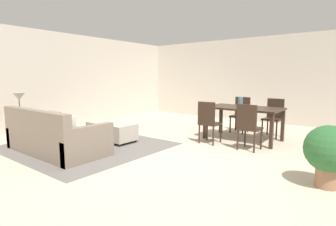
{
  "coord_description": "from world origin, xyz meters",
  "views": [
    {
      "loc": [
        2.74,
        -3.61,
        1.44
      ],
      "look_at": [
        -0.82,
        0.97,
        0.66
      ],
      "focal_mm": 28.53,
      "sensor_mm": 36.0,
      "label": 1
    }
  ],
  "objects_px": {
    "table_lamp": "(19,98)",
    "dining_chair_near_right": "(248,124)",
    "dining_table": "(243,111)",
    "dining_chair_near_left": "(208,120)",
    "potted_plant": "(329,151)",
    "dining_chair_far_left": "(241,112)",
    "couch": "(55,137)",
    "ottoman_table": "(112,131)",
    "side_table": "(21,122)",
    "vase_centerpiece": "(240,102)",
    "dining_chair_far_right": "(274,115)"
  },
  "relations": [
    {
      "from": "potted_plant",
      "to": "vase_centerpiece",
      "type": "bearing_deg",
      "value": 137.0
    },
    {
      "from": "potted_plant",
      "to": "dining_chair_far_right",
      "type": "bearing_deg",
      "value": 118.77
    },
    {
      "from": "couch",
      "to": "dining_chair_far_right",
      "type": "relative_size",
      "value": 2.34
    },
    {
      "from": "dining_table",
      "to": "couch",
      "type": "bearing_deg",
      "value": -127.43
    },
    {
      "from": "vase_centerpiece",
      "to": "potted_plant",
      "type": "xyz_separation_m",
      "value": [
        1.99,
        -1.86,
        -0.38
      ]
    },
    {
      "from": "side_table",
      "to": "vase_centerpiece",
      "type": "distance_m",
      "value": 4.95
    },
    {
      "from": "dining_table",
      "to": "vase_centerpiece",
      "type": "distance_m",
      "value": 0.22
    },
    {
      "from": "ottoman_table",
      "to": "side_table",
      "type": "bearing_deg",
      "value": -139.95
    },
    {
      "from": "table_lamp",
      "to": "potted_plant",
      "type": "relative_size",
      "value": 0.63
    },
    {
      "from": "table_lamp",
      "to": "dining_chair_far_left",
      "type": "xyz_separation_m",
      "value": [
        3.44,
        4.03,
        -0.47
      ]
    },
    {
      "from": "vase_centerpiece",
      "to": "dining_chair_near_left",
      "type": "bearing_deg",
      "value": -116.88
    },
    {
      "from": "couch",
      "to": "table_lamp",
      "type": "height_order",
      "value": "table_lamp"
    },
    {
      "from": "couch",
      "to": "ottoman_table",
      "type": "height_order",
      "value": "couch"
    },
    {
      "from": "ottoman_table",
      "to": "dining_chair_far_left",
      "type": "distance_m",
      "value": 3.35
    },
    {
      "from": "ottoman_table",
      "to": "dining_chair_near_left",
      "type": "relative_size",
      "value": 1.24
    },
    {
      "from": "dining_chair_far_right",
      "to": "vase_centerpiece",
      "type": "xyz_separation_m",
      "value": [
        -0.5,
        -0.86,
        0.35
      ]
    },
    {
      "from": "potted_plant",
      "to": "dining_chair_far_left",
      "type": "bearing_deg",
      "value": 130.63
    },
    {
      "from": "couch",
      "to": "table_lamp",
      "type": "distance_m",
      "value": 1.54
    },
    {
      "from": "dining_chair_far_right",
      "to": "vase_centerpiece",
      "type": "height_order",
      "value": "vase_centerpiece"
    },
    {
      "from": "table_lamp",
      "to": "dining_chair_near_right",
      "type": "xyz_separation_m",
      "value": [
        4.27,
        2.42,
        -0.47
      ]
    },
    {
      "from": "potted_plant",
      "to": "side_table",
      "type": "bearing_deg",
      "value": -167.1
    },
    {
      "from": "table_lamp",
      "to": "dining_chair_far_left",
      "type": "bearing_deg",
      "value": 49.57
    },
    {
      "from": "ottoman_table",
      "to": "vase_centerpiece",
      "type": "relative_size",
      "value": 5.15
    },
    {
      "from": "ottoman_table",
      "to": "dining_table",
      "type": "distance_m",
      "value": 3.04
    },
    {
      "from": "dining_chair_near_left",
      "to": "potted_plant",
      "type": "bearing_deg",
      "value": -24.6
    },
    {
      "from": "dining_chair_near_left",
      "to": "dining_chair_near_right",
      "type": "relative_size",
      "value": 1.0
    },
    {
      "from": "table_lamp",
      "to": "dining_chair_near_left",
      "type": "distance_m",
      "value": 4.18
    },
    {
      "from": "vase_centerpiece",
      "to": "table_lamp",
      "type": "bearing_deg",
      "value": -139.88
    },
    {
      "from": "table_lamp",
      "to": "ottoman_table",
      "type": "bearing_deg",
      "value": 40.05
    },
    {
      "from": "dining_chair_near_right",
      "to": "ottoman_table",
      "type": "bearing_deg",
      "value": -157.62
    },
    {
      "from": "dining_chair_near_right",
      "to": "dining_chair_far_right",
      "type": "xyz_separation_m",
      "value": [
        0.01,
        1.62,
        0.0
      ]
    },
    {
      "from": "table_lamp",
      "to": "dining_table",
      "type": "distance_m",
      "value": 5.02
    },
    {
      "from": "table_lamp",
      "to": "potted_plant",
      "type": "bearing_deg",
      "value": 12.9
    },
    {
      "from": "dining_chair_near_left",
      "to": "dining_chair_far_right",
      "type": "xyz_separation_m",
      "value": [
        0.89,
        1.62,
        0.0
      ]
    },
    {
      "from": "dining_table",
      "to": "side_table",
      "type": "bearing_deg",
      "value": -139.93
    },
    {
      "from": "dining_chair_far_left",
      "to": "dining_chair_far_right",
      "type": "xyz_separation_m",
      "value": [
        0.84,
        0.0,
        0.0
      ]
    },
    {
      "from": "side_table",
      "to": "dining_table",
      "type": "relative_size",
      "value": 0.35
    },
    {
      "from": "dining_chair_far_right",
      "to": "side_table",
      "type": "bearing_deg",
      "value": -136.66
    },
    {
      "from": "dining_table",
      "to": "dining_chair_near_left",
      "type": "height_order",
      "value": "dining_chair_near_left"
    },
    {
      "from": "side_table",
      "to": "dining_chair_near_right",
      "type": "bearing_deg",
      "value": 29.5
    },
    {
      "from": "dining_chair_far_left",
      "to": "vase_centerpiece",
      "type": "height_order",
      "value": "vase_centerpiece"
    },
    {
      "from": "side_table",
      "to": "dining_chair_near_right",
      "type": "distance_m",
      "value": 4.9
    },
    {
      "from": "table_lamp",
      "to": "dining_chair_far_left",
      "type": "relative_size",
      "value": 0.57
    },
    {
      "from": "dining_chair_near_right",
      "to": "dining_chair_far_right",
      "type": "bearing_deg",
      "value": 89.73
    },
    {
      "from": "dining_chair_far_left",
      "to": "potted_plant",
      "type": "xyz_separation_m",
      "value": [
        2.33,
        -2.71,
        -0.03
      ]
    },
    {
      "from": "ottoman_table",
      "to": "table_lamp",
      "type": "xyz_separation_m",
      "value": [
        -1.53,
        -1.29,
        0.75
      ]
    },
    {
      "from": "dining_chair_far_left",
      "to": "side_table",
      "type": "bearing_deg",
      "value": -130.43
    },
    {
      "from": "couch",
      "to": "dining_chair_far_left",
      "type": "height_order",
      "value": "dining_chair_far_left"
    },
    {
      "from": "table_lamp",
      "to": "dining_chair_far_right",
      "type": "bearing_deg",
      "value": 43.34
    },
    {
      "from": "dining_chair_near_left",
      "to": "dining_table",
      "type": "bearing_deg",
      "value": 61.05
    }
  ]
}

